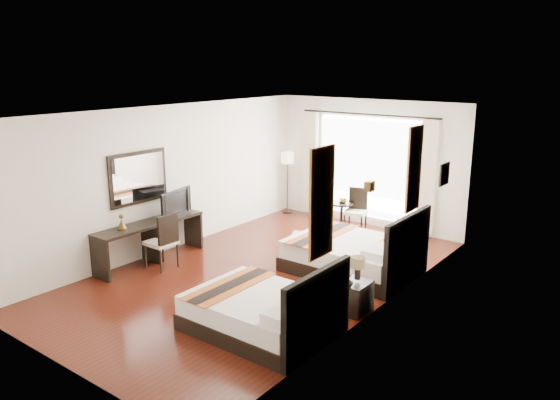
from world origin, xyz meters
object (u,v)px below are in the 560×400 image
Objects in this scene: bed_near at (264,312)px; side_table at (341,216)px; bed_far at (355,255)px; console_desk at (150,242)px; fruit_bowl at (343,202)px; table_lamp at (358,264)px; vase at (348,279)px; nightstand at (355,297)px; desk_chair at (162,251)px; floor_lamp at (287,162)px; television at (172,203)px; window_chair at (356,219)px.

side_table is (-1.59, 4.67, 0.02)m from bed_near.
console_desk is at bearing -150.51° from bed_far.
console_desk reaches higher than fruit_bowl.
bed_far is at bearing 29.49° from console_desk.
table_lamp is 2.34× the size of vase.
bed_near is 4.93m from fruit_bowl.
desk_chair reaches higher than nightstand.
fruit_bowl is at bearing 65.32° from console_desk.
bed_far is 1.43× the size of floor_lamp.
television is at bearing 178.47° from nightstand.
console_desk is at bearing -176.53° from vase.
table_lamp is 0.38× the size of television.
desk_chair is (-3.60, -0.32, -0.26)m from vase.
nightstand is at bearing 15.52° from window_chair.
nightstand is 4.07m from television.
nightstand is 0.32× the size of floor_lamp.
console_desk is 1.48× the size of floor_lamp.
table_lamp is at bearing 7.00° from console_desk.
fruit_bowl is at bearing 123.42° from nightstand.
vase is (0.68, 1.06, 0.29)m from bed_near.
floor_lamp reaches higher than television.
desk_chair is at bearing -160.43° from television.
vase is 4.02m from console_desk.
vase is 0.24× the size of side_table.
table_lamp is 0.30m from vase.
table_lamp is 4.08m from side_table.
vase is at bearing -58.07° from fruit_bowl.
bed_near is 4.87m from window_chair.
table_lamp reaches higher than nightstand.
television reaches higher than side_table.
desk_chair is (-2.82, -1.91, -0.00)m from bed_far.
desk_chair is (-3.60, -0.52, 0.08)m from nightstand.
bed_near is 2.04× the size of window_chair.
console_desk is at bearing -90.04° from floor_lamp.
vase is 0.16× the size of television.
console_desk is 2.33× the size of window_chair.
nightstand is 4.04m from console_desk.
bed_far is (-0.10, 2.65, 0.03)m from bed_near.
window_chair is at bearing -43.78° from television.
side_table is (-2.27, 3.61, -0.27)m from vase.
side_table reaches higher than nightstand.
window_chair reaches higher than console_desk.
television reaches higher than bed_near.
bed_near is 1.29× the size of floor_lamp.
bed_near reaches higher than vase.
television is 0.87× the size of desk_chair.
floor_lamp is (-0.40, 4.29, 0.95)m from desk_chair.
floor_lamp is 2.01m from side_table.
side_table is at bearing -108.50° from desk_chair.
bed_near is 3.02m from desk_chair.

